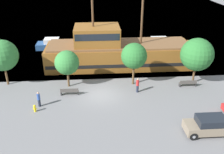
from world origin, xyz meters
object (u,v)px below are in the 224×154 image
bench_promenade_east (70,91)px  pedestrian_walking_near (138,85)px  fire_hydrant (35,108)px  pedestrian_walking_far (39,99)px  moored_boat_outer (161,44)px  parked_car_curb_front (211,125)px  bench_promenade_west (188,83)px  pirate_ship (117,51)px  moored_boat_dockside (54,45)px

bench_promenade_east → pedestrian_walking_near: pedestrian_walking_near is taller
bench_promenade_east → pedestrian_walking_near: bearing=1.0°
fire_hydrant → pedestrian_walking_far: pedestrian_walking_far is taller
fire_hydrant → bench_promenade_east: 4.38m
moored_boat_outer → parked_car_curb_front: size_ratio=1.39×
bench_promenade_west → pedestrian_walking_far: pedestrian_walking_far is taller
parked_car_curb_front → pedestrian_walking_far: (-15.58, 5.38, 0.03)m
parked_car_curb_front → pedestrian_walking_far: bearing=161.0°
moored_boat_outer → fire_hydrant: (-17.16, -17.97, -0.25)m
pirate_ship → bench_promenade_east: pirate_ship is taller
pirate_ship → bench_promenade_east: (-5.89, -8.02, -1.60)m
pirate_ship → parked_car_curb_front: (6.81, -15.51, -1.25)m
pirate_ship → fire_hydrant: bearing=-129.2°
moored_boat_dockside → parked_car_curb_front: moored_boat_dockside is taller
pirate_ship → fire_hydrant: 14.39m
fire_hydrant → pedestrian_walking_near: pedestrian_walking_near is taller
parked_car_curb_front → moored_boat_dockside: bearing=125.3°
pirate_ship → parked_car_curb_front: size_ratio=4.53×
fire_hydrant → pedestrian_walking_near: 11.18m
moored_boat_outer → pedestrian_walking_near: 16.12m
fire_hydrant → bench_promenade_west: 17.31m
bench_promenade_east → fire_hydrant: bearing=-135.8°
pirate_ship → pedestrian_walking_far: (-8.77, -10.13, -1.21)m
bench_promenade_west → fire_hydrant: bearing=-166.3°
moored_boat_outer → parked_car_curb_front: (-1.32, -22.40, 0.14)m
pedestrian_walking_far → bench_promenade_west: bearing=10.8°
moored_boat_dockside → bench_promenade_west: moored_boat_dockside is taller
parked_car_curb_front → bench_promenade_west: 8.59m
pirate_ship → moored_boat_dockside: size_ratio=3.61×
pedestrian_walking_near → pirate_ship: bearing=101.9°
pirate_ship → fire_hydrant: pirate_ship is taller
bench_promenade_east → bench_promenade_west: 13.72m
moored_boat_dockside → bench_promenade_east: size_ratio=2.95×
bench_promenade_west → moored_boat_outer: bearing=88.6°
bench_promenade_east → pedestrian_walking_near: size_ratio=1.15×
pirate_ship → moored_boat_outer: (8.13, 6.89, -1.38)m
pirate_ship → pedestrian_walking_far: pirate_ship is taller
bench_promenade_west → bench_promenade_east: bearing=-175.7°
fire_hydrant → moored_boat_dockside: bearing=92.0°
pirate_ship → fire_hydrant: (-9.03, -11.08, -1.64)m
fire_hydrant → parked_car_curb_front: bearing=-15.6°
fire_hydrant → pedestrian_walking_near: (10.70, 3.20, 0.46)m
pirate_ship → pedestrian_walking_near: 8.14m
moored_boat_dockside → bench_promenade_east: bearing=-76.5°
bench_promenade_east → bench_promenade_west: bearing=4.3°
moored_boat_outer → bench_promenade_west: 13.88m
moored_boat_outer → bench_promenade_east: 20.46m
moored_boat_dockside → bench_promenade_west: size_ratio=2.92×
pedestrian_walking_near → parked_car_curb_front: bearing=-56.0°
moored_boat_dockside → bench_promenade_west: 22.90m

